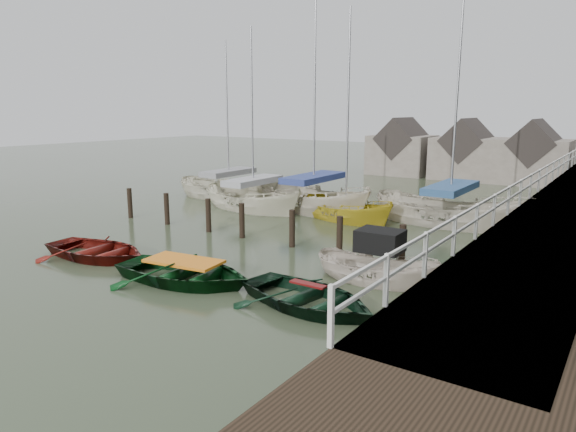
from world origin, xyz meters
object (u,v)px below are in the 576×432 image
Objects in this scene: sailboat_d at (449,223)px; sailboat_e at (229,197)px; sailboat_b at (314,210)px; motorboat at (376,278)px; rowboat_red at (98,258)px; sailboat_c at (345,219)px; rowboat_green at (185,282)px; sailboat_a at (253,208)px; rowboat_dkgreen at (308,307)px.

sailboat_e is at bearing 94.81° from sailboat_d.
sailboat_b is at bearing 100.31° from sailboat_d.
sailboat_e is at bearing 54.60° from motorboat.
sailboat_d is at bearing -39.80° from rowboat_red.
sailboat_d is (4.27, 1.74, 0.04)m from sailboat_c.
rowboat_green is at bearing 122.65° from motorboat.
sailboat_e reaches higher than rowboat_green.
sailboat_c is (-4.93, 7.26, -0.10)m from motorboat.
rowboat_red is 0.40× the size of sailboat_a.
sailboat_c is 1.05× the size of sailboat_e.
sailboat_a is at bearing 133.02° from sailboat_b.
rowboat_dkgreen is at bearing -133.70° from sailboat_b.
rowboat_green reaches higher than rowboat_red.
motorboat reaches higher than rowboat_dkgreen.
rowboat_green is 0.42× the size of sailboat_c.
sailboat_d is at bearing 1.91° from motorboat.
sailboat_b reaches higher than sailboat_a.
motorboat reaches higher than rowboat_red.
sailboat_e reaches higher than motorboat.
sailboat_a is (-9.36, 9.56, 0.06)m from rowboat_dkgreen.
rowboat_red is 4.30m from rowboat_green.
sailboat_e is at bearing 100.83° from sailboat_b.
sailboat_b is (2.72, 1.44, 0.00)m from sailboat_a.
rowboat_green is 11.31m from sailboat_a.
sailboat_d is (-0.67, 9.00, -0.06)m from motorboat.
rowboat_green is 1.13× the size of motorboat.
sailboat_e is (-8.30, 1.36, 0.04)m from sailboat_c.
rowboat_green reaches higher than rowboat_dkgreen.
rowboat_green is 11.71m from sailboat_b.
sailboat_a is (-1.02, 9.90, 0.06)m from rowboat_red.
sailboat_b is at bearing 39.24° from motorboat.
sailboat_b is 1.24× the size of sailboat_c.
rowboat_red is 11.46m from sailboat_b.
rowboat_dkgreen is at bearing -127.19° from sailboat_a.
sailboat_b is (-6.64, 11.00, 0.06)m from rowboat_dkgreen.
rowboat_dkgreen is at bearing -92.29° from rowboat_green.
rowboat_dkgreen is 0.35× the size of sailboat_d.
rowboat_red is at bearing -165.74° from sailboat_a.
sailboat_e is (-4.29, 11.79, 0.06)m from rowboat_red.
sailboat_c is at bearing -26.60° from rowboat_red.
sailboat_d is at bearing -67.87° from sailboat_a.
motorboat is at bearing -132.23° from sailboat_e.
sailboat_d is (9.29, 2.27, -0.00)m from sailboat_a.
motorboat is 0.30× the size of sailboat_b.
rowboat_dkgreen is 0.40× the size of sailboat_a.
rowboat_red is 0.36× the size of sailboat_d.
motorboat is 10.92m from sailboat_b.
sailboat_b is at bearing 40.33° from rowboat_dkgreen.
sailboat_a is 0.78× the size of sailboat_b.
sailboat_d reaches higher than sailboat_e.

